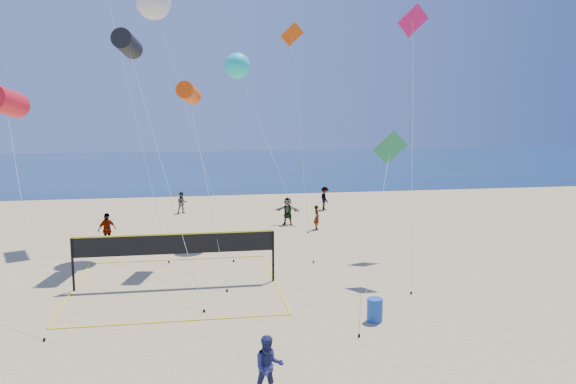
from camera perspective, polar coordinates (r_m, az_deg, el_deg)
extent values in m
cube|color=navy|center=(72.51, -9.05, 2.62)|extent=(140.00, 50.00, 0.03)
imported|color=navy|center=(14.85, -1.98, -17.32)|extent=(0.81, 0.64, 1.62)
imported|color=gray|center=(31.32, -17.92, -3.68)|extent=(1.09, 1.02, 1.81)
imported|color=gray|center=(35.41, -0.04, -1.95)|extent=(1.67, 1.07, 1.72)
imported|color=gray|center=(34.05, 2.95, -2.59)|extent=(0.37, 0.55, 1.48)
imported|color=gray|center=(39.91, -10.72, -1.09)|extent=(0.79, 0.65, 1.49)
imported|color=gray|center=(40.69, 3.75, -0.64)|extent=(0.72, 1.14, 1.67)
cylinder|color=#1C4BB7|center=(19.96, 8.81, -11.75)|extent=(0.63, 0.63, 0.81)
cylinder|color=black|center=(24.21, -21.03, -6.92)|extent=(0.10, 0.10, 2.16)
cylinder|color=black|center=(23.91, -1.52, -6.53)|extent=(0.10, 0.10, 2.16)
cube|color=black|center=(23.55, -11.38, -5.24)|extent=(8.11, 0.07, 0.81)
cube|color=#FEFB1A|center=(23.45, -11.41, -4.21)|extent=(8.11, 0.08, 0.06)
cube|color=#FEFB1A|center=(20.20, -11.61, -12.77)|extent=(8.31, 0.10, 0.02)
cube|color=#FEFB1A|center=(27.91, -11.01, -6.77)|extent=(8.31, 0.10, 0.02)
cylinder|color=red|center=(26.13, -26.78, 8.22)|extent=(1.35, 2.65, 1.39)
cylinder|color=silver|center=(22.57, -25.39, -1.18)|extent=(2.79, 7.17, 7.52)
cylinder|color=black|center=(19.84, -23.52, -13.60)|extent=(0.08, 0.08, 0.10)
cylinder|color=black|center=(27.99, -16.01, 14.26)|extent=(1.27, 2.37, 1.23)
cylinder|color=silver|center=(23.77, -12.80, 3.14)|extent=(3.14, 8.12, 10.21)
cylinder|color=black|center=(20.87, -8.52, -11.86)|extent=(0.08, 0.08, 0.10)
cylinder|color=#E54B0A|center=(26.62, -10.04, 9.87)|extent=(1.19, 2.05, 1.05)
cylinder|color=silver|center=(24.40, -8.27, 0.72)|extent=(1.33, 4.88, 7.94)
cylinder|color=black|center=(22.95, -6.22, -9.92)|extent=(0.08, 0.08, 0.10)
cube|color=#268D49|center=(24.21, 10.35, 4.47)|extent=(1.33, 0.69, 1.46)
cylinder|color=silver|center=(21.17, 9.01, -3.70)|extent=(3.17, 6.21, 5.60)
cylinder|color=black|center=(18.72, 7.23, -14.28)|extent=(0.08, 0.08, 0.10)
cube|color=#DA185B|center=(30.67, 12.59, 16.64)|extent=(1.73, 0.24, 1.71)
cylinder|color=silver|center=(26.15, 12.51, 5.25)|extent=(2.94, 7.95, 11.69)
cylinder|color=black|center=(23.05, 12.41, -9.99)|extent=(0.08, 0.08, 0.10)
sphere|color=white|center=(30.93, -13.50, 18.23)|extent=(1.81, 1.81, 1.77)
cylinder|color=silver|center=(28.28, -9.69, 6.47)|extent=(3.59, 4.31, 12.59)
cylinder|color=black|center=(27.17, -5.54, -6.98)|extent=(0.08, 0.08, 0.10)
sphere|color=#1CE7CD|center=(31.18, -5.16, 12.64)|extent=(1.82, 1.82, 1.39)
cylinder|color=silver|center=(28.55, -1.53, 3.51)|extent=(3.04, 5.71, 9.51)
cylinder|color=black|center=(26.89, 2.60, -7.11)|extent=(0.08, 0.08, 0.10)
cylinder|color=silver|center=(29.96, -15.38, 7.85)|extent=(3.32, 6.72, 14.11)
cylinder|color=black|center=(27.46, -12.01, -6.96)|extent=(0.08, 0.08, 0.10)
cube|color=#E54B0A|center=(35.72, 0.42, 15.72)|extent=(1.50, 0.21, 1.48)
cylinder|color=silver|center=(33.93, 1.23, 6.18)|extent=(0.42, 3.20, 11.73)
cylinder|color=black|center=(33.18, 2.06, -4.10)|extent=(0.08, 0.08, 0.10)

